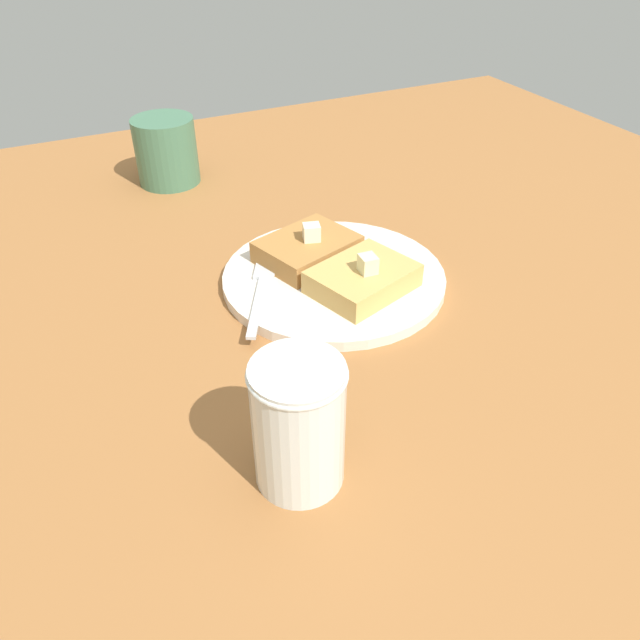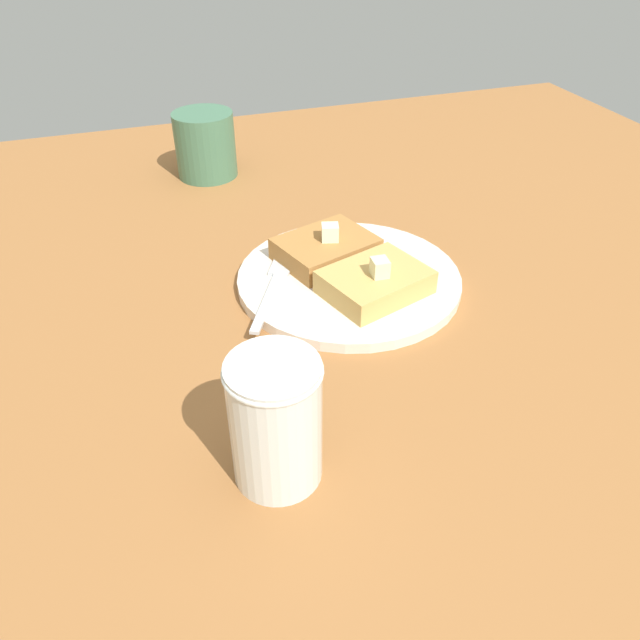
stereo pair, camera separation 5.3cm
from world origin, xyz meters
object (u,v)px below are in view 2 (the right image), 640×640
at_px(fork, 276,280).
at_px(coffee_mug, 205,144).
at_px(plate, 349,279).
at_px(syrup_jar, 276,427).

distance_m(fork, coffee_mug, 0.32).
bearing_deg(coffee_mug, plate, -165.00).
xyz_separation_m(plate, fork, (0.01, 0.08, 0.01)).
bearing_deg(plate, fork, 81.35).
distance_m(plate, fork, 0.08).
xyz_separation_m(syrup_jar, coffee_mug, (0.55, -0.05, -0.00)).
relative_size(fork, syrup_jar, 1.45).
bearing_deg(plate, coffee_mug, 15.00).
bearing_deg(fork, coffee_mug, 2.23).
distance_m(plate, coffee_mug, 0.34).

